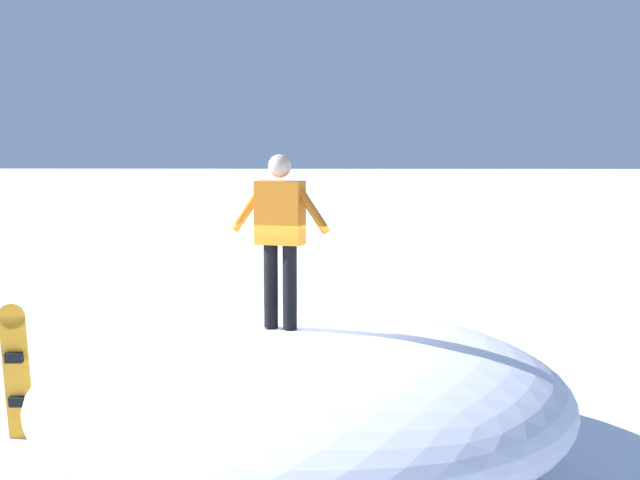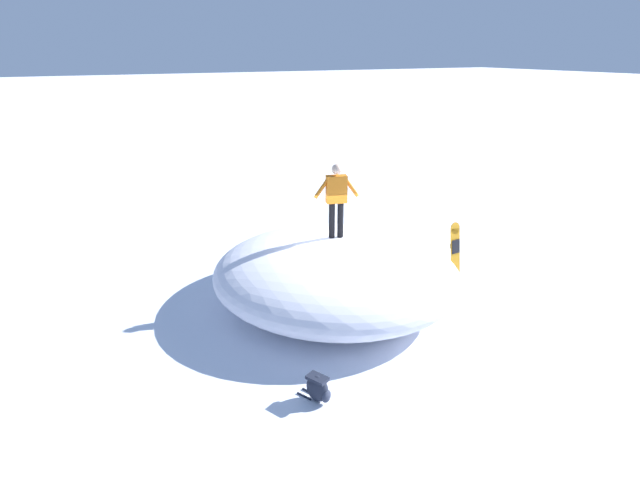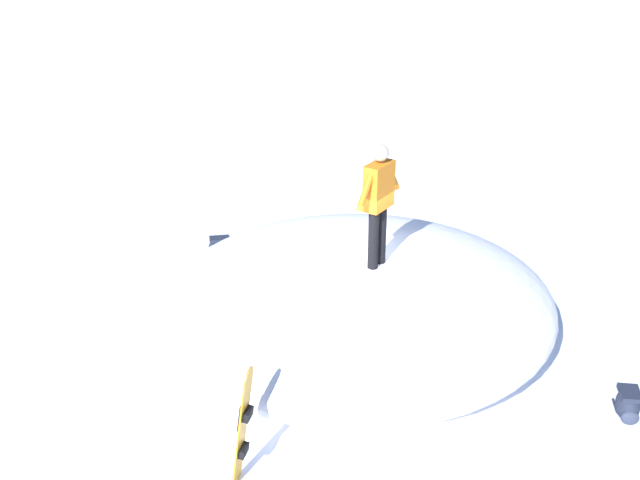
# 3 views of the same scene
# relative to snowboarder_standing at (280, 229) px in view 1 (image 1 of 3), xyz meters

# --- Properties ---
(ground) EXTENTS (240.00, 240.00, 0.00)m
(ground) POSITION_rel_snowboarder_standing_xyz_m (-0.67, -0.18, -2.46)
(ground) COLOR white
(snow_mound) EXTENTS (7.78, 7.73, 1.47)m
(snow_mound) POSITION_rel_snowboarder_standing_xyz_m (-0.32, 0.17, -1.72)
(snow_mound) COLOR white
(snow_mound) RESTS_ON ground
(snowboarder_standing) EXTENTS (0.39, 1.01, 1.71)m
(snowboarder_standing) POSITION_rel_snowboarder_standing_xyz_m (0.00, 0.00, 0.00)
(snowboarder_standing) COLOR black
(snowboarder_standing) RESTS_ON snow_mound
(snowboard_primary_upright) EXTENTS (0.25, 0.30, 1.58)m
(snowboard_primary_upright) POSITION_rel_snowboarder_standing_xyz_m (-0.77, -2.97, -1.65)
(snowboard_primary_upright) COLOR orange
(snowboard_primary_upright) RESTS_ON ground
(backpack_near) EXTENTS (0.64, 0.45, 0.48)m
(backpack_near) POSITION_rel_snowboarder_standing_xyz_m (-3.31, 2.16, -2.21)
(backpack_near) COLOR #1E2333
(backpack_near) RESTS_ON ground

